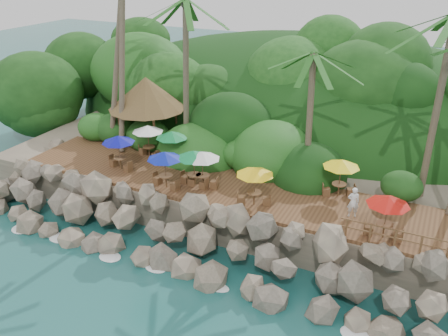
% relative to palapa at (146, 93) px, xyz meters
% --- Properties ---
extents(ground, '(140.00, 140.00, 0.00)m').
position_rel_palapa_xyz_m(ground, '(7.70, -9.92, -5.79)').
color(ground, '#19514F').
rests_on(ground, ground).
extents(land_base, '(32.00, 25.20, 2.10)m').
position_rel_palapa_xyz_m(land_base, '(7.70, 6.08, -4.74)').
color(land_base, gray).
rests_on(land_base, ground).
extents(jungle_hill, '(44.80, 28.00, 15.40)m').
position_rel_palapa_xyz_m(jungle_hill, '(7.70, 13.58, -5.79)').
color(jungle_hill, '#143811').
rests_on(jungle_hill, ground).
extents(seawall, '(29.00, 4.00, 2.30)m').
position_rel_palapa_xyz_m(seawall, '(7.70, -7.92, -4.64)').
color(seawall, gray).
rests_on(seawall, ground).
extents(terrace, '(26.00, 5.00, 0.20)m').
position_rel_palapa_xyz_m(terrace, '(7.70, -3.92, -3.59)').
color(terrace, brown).
rests_on(terrace, land_base).
extents(jungle_foliage, '(44.00, 16.00, 12.00)m').
position_rel_palapa_xyz_m(jungle_foliage, '(7.70, 5.08, -5.79)').
color(jungle_foliage, '#143811').
rests_on(jungle_foliage, ground).
extents(foam_line, '(25.20, 0.80, 0.06)m').
position_rel_palapa_xyz_m(foam_line, '(7.70, -9.62, -5.76)').
color(foam_line, white).
rests_on(foam_line, ground).
extents(palapa, '(5.28, 5.28, 4.60)m').
position_rel_palapa_xyz_m(palapa, '(0.00, 0.00, 0.00)').
color(palapa, brown).
rests_on(palapa, ground).
extents(dining_clusters, '(17.84, 5.21, 2.17)m').
position_rel_palapa_xyz_m(dining_clusters, '(7.16, -4.15, -1.69)').
color(dining_clusters, brown).
rests_on(dining_clusters, terrace).
extents(railing, '(6.10, 0.10, 1.00)m').
position_rel_palapa_xyz_m(railing, '(17.95, -6.27, -2.89)').
color(railing, brown).
rests_on(railing, terrace).
extents(waiter, '(0.69, 0.57, 1.64)m').
position_rel_palapa_xyz_m(waiter, '(15.06, -4.24, -2.67)').
color(waiter, white).
rests_on(waiter, terrace).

